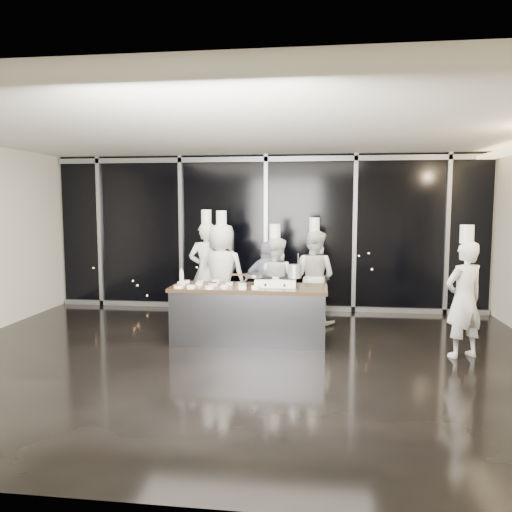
{
  "coord_description": "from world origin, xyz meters",
  "views": [
    {
      "loc": [
        1.1,
        -6.82,
        2.2
      ],
      "look_at": [
        0.07,
        1.2,
        1.35
      ],
      "focal_mm": 35.0,
      "sensor_mm": 36.0,
      "label": 1
    }
  ],
  "objects_px": {
    "chef_right": "(314,276)",
    "guest": "(268,286)",
    "frying_pan": "(254,275)",
    "chef_far_left": "(207,271)",
    "stove": "(276,282)",
    "chef_center": "(275,282)",
    "chef_left": "(222,273)",
    "stock_pot": "(295,271)",
    "chef_side": "(464,298)",
    "demo_counter": "(249,314)"
  },
  "relations": [
    {
      "from": "chef_side",
      "to": "guest",
      "type": "bearing_deg",
      "value": -49.85
    },
    {
      "from": "chef_far_left",
      "to": "chef_right",
      "type": "relative_size",
      "value": 1.07
    },
    {
      "from": "stock_pot",
      "to": "chef_center",
      "type": "distance_m",
      "value": 1.03
    },
    {
      "from": "stock_pot",
      "to": "guest",
      "type": "relative_size",
      "value": 0.14
    },
    {
      "from": "chef_far_left",
      "to": "chef_center",
      "type": "distance_m",
      "value": 1.39
    },
    {
      "from": "guest",
      "to": "chef_side",
      "type": "relative_size",
      "value": 0.81
    },
    {
      "from": "stove",
      "to": "stock_pot",
      "type": "distance_m",
      "value": 0.35
    },
    {
      "from": "chef_left",
      "to": "chef_right",
      "type": "xyz_separation_m",
      "value": [
        1.67,
        0.23,
        -0.06
      ]
    },
    {
      "from": "chef_center",
      "to": "stock_pot",
      "type": "bearing_deg",
      "value": 132.18
    },
    {
      "from": "chef_center",
      "to": "chef_right",
      "type": "distance_m",
      "value": 0.82
    },
    {
      "from": "stock_pot",
      "to": "chef_left",
      "type": "relative_size",
      "value": 0.1
    },
    {
      "from": "chef_center",
      "to": "chef_side",
      "type": "xyz_separation_m",
      "value": [
        2.83,
        -1.33,
        0.04
      ]
    },
    {
      "from": "chef_left",
      "to": "stove",
      "type": "bearing_deg",
      "value": 148.65
    },
    {
      "from": "chef_side",
      "to": "demo_counter",
      "type": "bearing_deg",
      "value": -33.92
    },
    {
      "from": "stock_pot",
      "to": "chef_side",
      "type": "height_order",
      "value": "chef_side"
    },
    {
      "from": "guest",
      "to": "chef_right",
      "type": "bearing_deg",
      "value": -152.24
    },
    {
      "from": "chef_left",
      "to": "stock_pot",
      "type": "bearing_deg",
      "value": 155.29
    },
    {
      "from": "guest",
      "to": "demo_counter",
      "type": "bearing_deg",
      "value": 70.4
    },
    {
      "from": "stove",
      "to": "chef_far_left",
      "type": "xyz_separation_m",
      "value": [
        -1.41,
        1.31,
        -0.02
      ]
    },
    {
      "from": "stove",
      "to": "demo_counter",
      "type": "bearing_deg",
      "value": -175.32
    },
    {
      "from": "chef_side",
      "to": "chef_left",
      "type": "bearing_deg",
      "value": -48.93
    },
    {
      "from": "frying_pan",
      "to": "chef_far_left",
      "type": "xyz_separation_m",
      "value": [
        -1.07,
        1.31,
        -0.12
      ]
    },
    {
      "from": "frying_pan",
      "to": "chef_right",
      "type": "height_order",
      "value": "chef_right"
    },
    {
      "from": "stove",
      "to": "chef_center",
      "type": "height_order",
      "value": "chef_center"
    },
    {
      "from": "frying_pan",
      "to": "chef_left",
      "type": "bearing_deg",
      "value": 122.41
    },
    {
      "from": "frying_pan",
      "to": "stock_pot",
      "type": "distance_m",
      "value": 0.65
    },
    {
      "from": "chef_side",
      "to": "chef_right",
      "type": "bearing_deg",
      "value": -66.51
    },
    {
      "from": "chef_center",
      "to": "stove",
      "type": "bearing_deg",
      "value": 114.49
    },
    {
      "from": "stock_pot",
      "to": "chef_left",
      "type": "xyz_separation_m",
      "value": [
        -1.39,
        1.13,
        -0.21
      ]
    },
    {
      "from": "guest",
      "to": "chef_right",
      "type": "distance_m",
      "value": 0.96
    },
    {
      "from": "chef_right",
      "to": "guest",
      "type": "bearing_deg",
      "value": 58.25
    },
    {
      "from": "demo_counter",
      "to": "chef_far_left",
      "type": "distance_m",
      "value": 1.75
    },
    {
      "from": "chef_far_left",
      "to": "frying_pan",
      "type": "bearing_deg",
      "value": 124.6
    },
    {
      "from": "stove",
      "to": "frying_pan",
      "type": "distance_m",
      "value": 0.36
    },
    {
      "from": "chef_center",
      "to": "chef_side",
      "type": "relative_size",
      "value": 0.97
    },
    {
      "from": "chef_left",
      "to": "guest",
      "type": "distance_m",
      "value": 0.94
    },
    {
      "from": "frying_pan",
      "to": "chef_far_left",
      "type": "height_order",
      "value": "chef_far_left"
    },
    {
      "from": "demo_counter",
      "to": "stove",
      "type": "relative_size",
      "value": 3.81
    },
    {
      "from": "frying_pan",
      "to": "stock_pot",
      "type": "relative_size",
      "value": 2.67
    },
    {
      "from": "chef_left",
      "to": "chef_side",
      "type": "distance_m",
      "value": 4.13
    },
    {
      "from": "stove",
      "to": "chef_left",
      "type": "distance_m",
      "value": 1.56
    },
    {
      "from": "stock_pot",
      "to": "chef_center",
      "type": "bearing_deg",
      "value": 113.74
    },
    {
      "from": "chef_left",
      "to": "chef_side",
      "type": "xyz_separation_m",
      "value": [
        3.82,
        -1.56,
        -0.07
      ]
    },
    {
      "from": "demo_counter",
      "to": "chef_center",
      "type": "xyz_separation_m",
      "value": [
        0.33,
        0.93,
        0.37
      ]
    },
    {
      "from": "chef_left",
      "to": "chef_center",
      "type": "height_order",
      "value": "chef_left"
    },
    {
      "from": "chef_far_left",
      "to": "stock_pot",
      "type": "bearing_deg",
      "value": 137.56
    },
    {
      "from": "chef_center",
      "to": "chef_side",
      "type": "height_order",
      "value": "chef_side"
    },
    {
      "from": "chef_far_left",
      "to": "guest",
      "type": "relative_size",
      "value": 1.35
    },
    {
      "from": "demo_counter",
      "to": "chef_left",
      "type": "height_order",
      "value": "chef_left"
    },
    {
      "from": "chef_side",
      "to": "chef_far_left",
      "type": "bearing_deg",
      "value": -49.66
    }
  ]
}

